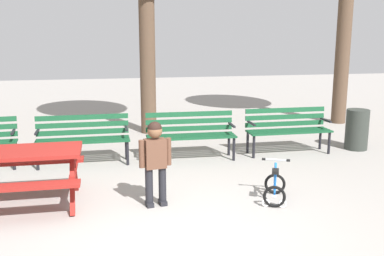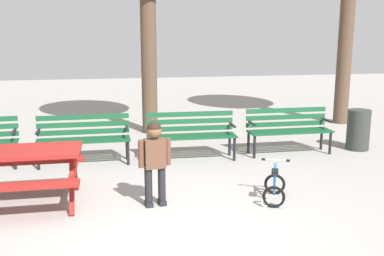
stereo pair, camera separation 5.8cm
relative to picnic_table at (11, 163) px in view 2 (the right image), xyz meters
name	(u,v)px [view 2 (the right image)]	position (x,y,z in m)	size (l,w,h in m)	color
ground	(171,234)	(1.93, -1.25, -0.59)	(36.00, 36.00, 0.00)	gray
picnic_table	(11,163)	(0.00, 0.00, 0.00)	(1.80, 1.34, 0.79)	maroon
park_bench_left	(84,135)	(0.84, 1.87, -0.08)	(1.60, 0.46, 0.85)	#144728
park_bench_right	(191,131)	(2.75, 1.81, -0.08)	(1.61, 0.50, 0.85)	#144728
park_bench_far_right	(288,127)	(4.64, 1.87, -0.08)	(1.60, 0.46, 0.85)	#144728
child_standing	(155,156)	(1.86, -0.34, 0.09)	(0.43, 0.20, 1.15)	black
kids_bicycle	(274,187)	(3.48, -0.48, -0.39)	(0.53, 0.63, 0.54)	black
trash_bin	(358,130)	(6.10, 1.85, -0.20)	(0.44, 0.44, 0.79)	#2D332D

